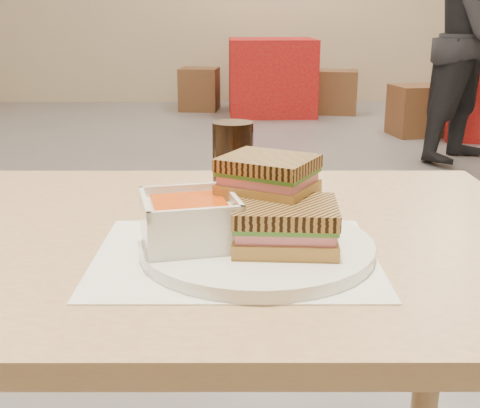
{
  "coord_description": "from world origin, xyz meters",
  "views": [
    {
      "loc": [
        -0.01,
        -2.73,
        1.04
      ],
      "look_at": [
        0.01,
        -2.0,
        0.82
      ],
      "focal_mm": 46.56,
      "sensor_mm": 36.0,
      "label": 1
    }
  ],
  "objects_px": {
    "panini_lower": "(285,225)",
    "bg_chair_1l": "(415,111)",
    "main_table": "(132,303)",
    "plate": "(257,247)",
    "bg_table_2": "(271,77)",
    "cola_glass": "(233,166)",
    "bg_chair_2l": "(199,89)",
    "soup_bowl": "(190,222)",
    "bg_chair_2r": "(338,92)"
  },
  "relations": [
    {
      "from": "panini_lower",
      "to": "bg_chair_1l",
      "type": "distance_m",
      "value": 5.05
    },
    {
      "from": "main_table",
      "to": "plate",
      "type": "bearing_deg",
      "value": -28.19
    },
    {
      "from": "bg_table_2",
      "to": "bg_chair_1l",
      "type": "bearing_deg",
      "value": -47.36
    },
    {
      "from": "cola_glass",
      "to": "bg_chair_1l",
      "type": "relative_size",
      "value": 0.3
    },
    {
      "from": "panini_lower",
      "to": "bg_chair_2l",
      "type": "xyz_separation_m",
      "value": [
        -0.37,
        6.32,
        -0.56
      ]
    },
    {
      "from": "plate",
      "to": "panini_lower",
      "type": "xyz_separation_m",
      "value": [
        0.03,
        -0.02,
        0.04
      ]
    },
    {
      "from": "soup_bowl",
      "to": "cola_glass",
      "type": "height_order",
      "value": "cola_glass"
    },
    {
      "from": "cola_glass",
      "to": "panini_lower",
      "type": "bearing_deg",
      "value": -74.45
    },
    {
      "from": "plate",
      "to": "soup_bowl",
      "type": "bearing_deg",
      "value": -179.7
    },
    {
      "from": "soup_bowl",
      "to": "bg_table_2",
      "type": "distance_m",
      "value": 6.06
    },
    {
      "from": "soup_bowl",
      "to": "panini_lower",
      "type": "relative_size",
      "value": 1.02
    },
    {
      "from": "panini_lower",
      "to": "plate",
      "type": "bearing_deg",
      "value": 150.25
    },
    {
      "from": "bg_table_2",
      "to": "bg_chair_2l",
      "type": "distance_m",
      "value": 0.85
    },
    {
      "from": "main_table",
      "to": "bg_chair_1l",
      "type": "relative_size",
      "value": 2.68
    },
    {
      "from": "bg_chair_1l",
      "to": "main_table",
      "type": "bearing_deg",
      "value": -111.37
    },
    {
      "from": "panini_lower",
      "to": "bg_table_2",
      "type": "distance_m",
      "value": 6.07
    },
    {
      "from": "bg_table_2",
      "to": "soup_bowl",
      "type": "bearing_deg",
      "value": -95.04
    },
    {
      "from": "soup_bowl",
      "to": "cola_glass",
      "type": "bearing_deg",
      "value": 74.5
    },
    {
      "from": "plate",
      "to": "soup_bowl",
      "type": "relative_size",
      "value": 2.16
    },
    {
      "from": "main_table",
      "to": "cola_glass",
      "type": "xyz_separation_m",
      "value": [
        0.15,
        0.11,
        0.18
      ]
    },
    {
      "from": "panini_lower",
      "to": "bg_chair_2r",
      "type": "distance_m",
      "value": 6.18
    },
    {
      "from": "panini_lower",
      "to": "cola_glass",
      "type": "xyz_separation_m",
      "value": [
        -0.06,
        0.22,
        0.02
      ]
    },
    {
      "from": "bg_table_2",
      "to": "bg_chair_2l",
      "type": "xyz_separation_m",
      "value": [
        -0.79,
        0.28,
        -0.16
      ]
    },
    {
      "from": "bg_chair_1l",
      "to": "soup_bowl",
      "type": "bearing_deg",
      "value": -109.98
    },
    {
      "from": "cola_glass",
      "to": "bg_chair_2r",
      "type": "bearing_deg",
      "value": 78.37
    },
    {
      "from": "soup_bowl",
      "to": "bg_chair_2r",
      "type": "bearing_deg",
      "value": 78.24
    },
    {
      "from": "plate",
      "to": "bg_chair_1l",
      "type": "xyz_separation_m",
      "value": [
        1.64,
        4.74,
        -0.54
      ]
    },
    {
      "from": "bg_chair_2l",
      "to": "plate",
      "type": "bearing_deg",
      "value": -86.92
    },
    {
      "from": "panini_lower",
      "to": "bg_chair_2l",
      "type": "height_order",
      "value": "panini_lower"
    },
    {
      "from": "plate",
      "to": "bg_chair_2r",
      "type": "xyz_separation_m",
      "value": [
        1.17,
        6.03,
        -0.53
      ]
    },
    {
      "from": "main_table",
      "to": "soup_bowl",
      "type": "height_order",
      "value": "soup_bowl"
    },
    {
      "from": "main_table",
      "to": "bg_chair_1l",
      "type": "distance_m",
      "value": 5.0
    },
    {
      "from": "plate",
      "to": "bg_table_2",
      "type": "height_order",
      "value": "bg_table_2"
    },
    {
      "from": "panini_lower",
      "to": "main_table",
      "type": "bearing_deg",
      "value": 151.56
    },
    {
      "from": "main_table",
      "to": "bg_chair_2r",
      "type": "xyz_separation_m",
      "value": [
        1.35,
        5.94,
        -0.41
      ]
    },
    {
      "from": "plate",
      "to": "bg_chair_2l",
      "type": "distance_m",
      "value": 6.33
    },
    {
      "from": "cola_glass",
      "to": "bg_chair_2l",
      "type": "relative_size",
      "value": 0.29
    },
    {
      "from": "plate",
      "to": "bg_chair_2r",
      "type": "distance_m",
      "value": 6.17
    },
    {
      "from": "bg_chair_1l",
      "to": "bg_chair_2l",
      "type": "height_order",
      "value": "bg_chair_2l"
    },
    {
      "from": "soup_bowl",
      "to": "bg_chair_2r",
      "type": "relative_size",
      "value": 0.29
    },
    {
      "from": "plate",
      "to": "bg_chair_1l",
      "type": "relative_size",
      "value": 0.66
    },
    {
      "from": "main_table",
      "to": "cola_glass",
      "type": "relative_size",
      "value": 8.93
    },
    {
      "from": "plate",
      "to": "cola_glass",
      "type": "bearing_deg",
      "value": 97.98
    },
    {
      "from": "plate",
      "to": "cola_glass",
      "type": "xyz_separation_m",
      "value": [
        -0.03,
        0.2,
        0.06
      ]
    },
    {
      "from": "cola_glass",
      "to": "bg_table_2",
      "type": "height_order",
      "value": "cola_glass"
    },
    {
      "from": "bg_chair_1l",
      "to": "bg_chair_2r",
      "type": "height_order",
      "value": "bg_chair_2r"
    },
    {
      "from": "cola_glass",
      "to": "bg_chair_2r",
      "type": "xyz_separation_m",
      "value": [
        1.2,
        5.83,
        -0.59
      ]
    },
    {
      "from": "bg_chair_2l",
      "to": "bg_chair_2r",
      "type": "height_order",
      "value": "bg_chair_2l"
    },
    {
      "from": "bg_chair_2l",
      "to": "bg_table_2",
      "type": "bearing_deg",
      "value": -19.36
    },
    {
      "from": "panini_lower",
      "to": "cola_glass",
      "type": "distance_m",
      "value": 0.23
    }
  ]
}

